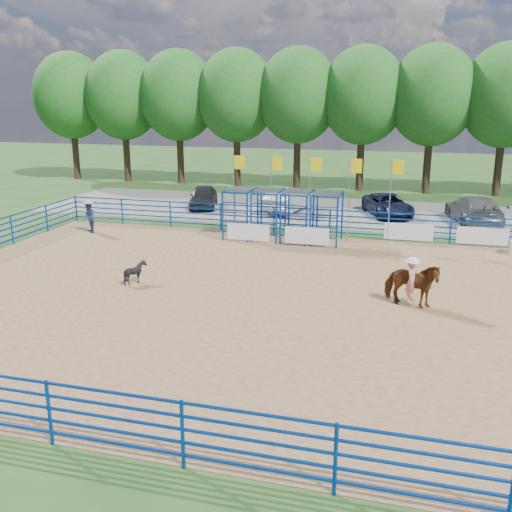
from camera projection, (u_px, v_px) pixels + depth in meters
name	position (u px, v px, depth m)	size (l,w,h in m)	color
ground	(289.00, 301.00, 20.65)	(120.00, 120.00, 0.00)	#365923
arena_dirt	(289.00, 300.00, 20.65)	(30.00, 20.00, 0.02)	#97724B
gravel_strip	(345.00, 212.00, 36.43)	(40.00, 10.00, 0.01)	gray
horse_and_rider	(411.00, 282.00, 19.78)	(2.07, 1.23, 2.49)	brown
calf	(135.00, 272.00, 22.39)	(0.73, 0.82, 0.90)	black
spectator_cowboy	(89.00, 217.00, 30.63)	(1.00, 1.03, 1.72)	navy
car_a	(204.00, 197.00, 37.79)	(1.67, 4.15, 1.41)	black
car_b	(289.00, 199.00, 36.45)	(1.65, 4.74, 1.56)	gray
car_c	(388.00, 205.00, 35.19)	(2.19, 4.74, 1.32)	black
car_d	(474.00, 209.00, 33.02)	(2.25, 5.54, 1.61)	#545456
perimeter_fence	(290.00, 281.00, 20.45)	(30.10, 20.10, 1.50)	#07359C
chute_assembly	(290.00, 216.00, 29.00)	(19.32, 2.41, 4.20)	#07359C
treeline	(364.00, 91.00, 42.75)	(56.40, 6.40, 11.24)	#3F2B19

